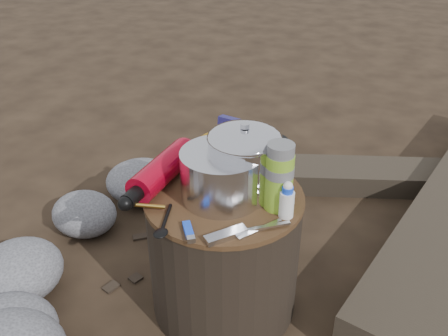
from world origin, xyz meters
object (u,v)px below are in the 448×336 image
at_px(camping_pot, 244,160).
at_px(fuel_bottle, 162,170).
at_px(stump, 224,252).
at_px(travel_mug, 272,159).
at_px(thermos, 279,177).

xyz_separation_m(camping_pot, fuel_bottle, (-0.22, -0.05, -0.06)).
relative_size(stump, travel_mug, 3.59).
bearing_deg(stump, travel_mug, 57.19).
distance_m(stump, thermos, 0.32).
bearing_deg(thermos, fuel_bottle, -177.58).
bearing_deg(travel_mug, fuel_bottle, -151.97).
distance_m(camping_pot, travel_mug, 0.11).
bearing_deg(stump, camping_pot, 46.21).
height_order(camping_pot, thermos, camping_pot).
xyz_separation_m(stump, camping_pot, (0.04, 0.04, 0.29)).
bearing_deg(camping_pot, thermos, -18.32).
height_order(stump, travel_mug, travel_mug).
height_order(fuel_bottle, travel_mug, travel_mug).
relative_size(stump, camping_pot, 2.25).
height_order(camping_pot, fuel_bottle, camping_pot).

